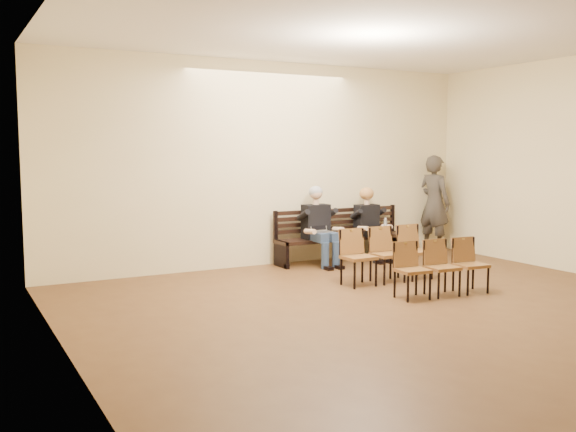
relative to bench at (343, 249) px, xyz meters
name	(u,v)px	position (x,y,z in m)	size (l,w,h in m)	color
ground	(480,337)	(-1.30, -4.65, -0.23)	(10.00, 10.00, 0.00)	brown
room_walls	(436,103)	(-1.30, -3.86, 2.31)	(8.02, 10.01, 3.51)	#F9E9B2
bench	(343,249)	(0.00, 0.00, 0.00)	(2.60, 0.90, 0.45)	black
seated_man	(319,226)	(-0.59, -0.12, 0.46)	(0.57, 0.79, 1.36)	black
seated_woman	(370,227)	(0.50, -0.12, 0.38)	(0.52, 0.72, 1.22)	black
laptop	(322,234)	(-0.61, -0.28, 0.34)	(0.32, 0.25, 0.23)	#BABABF
water_bottle	(385,231)	(0.63, -0.42, 0.33)	(0.07, 0.07, 0.21)	silver
bag	(387,250)	(0.94, -0.06, -0.08)	(0.39, 0.27, 0.29)	black
passerby	(434,196)	(2.20, 0.10, 0.86)	(0.79, 0.52, 2.18)	#3D3832
chair_row_front	(388,255)	(-0.42, -1.86, 0.20)	(1.51, 0.46, 0.84)	brown
chair_row_back	(442,268)	(-0.30, -2.94, 0.16)	(1.39, 0.42, 0.77)	brown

